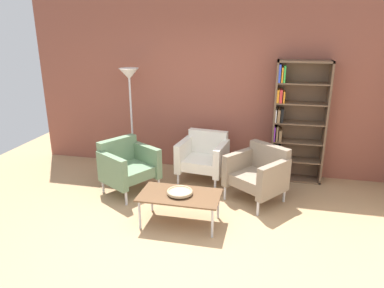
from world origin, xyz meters
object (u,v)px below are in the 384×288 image
(coffee_table_low, at_px, (180,197))
(armchair_corner_red, at_px, (259,173))
(armchair_spare_guest, at_px, (127,165))
(armchair_near_window, at_px, (204,156))
(bookshelf_tall, at_px, (294,124))
(decorative_bowl, at_px, (180,192))
(floor_lamp_torchiere, at_px, (130,86))

(coffee_table_low, relative_size, armchair_corner_red, 1.06)
(armchair_spare_guest, distance_m, armchair_corner_red, 1.92)
(coffee_table_low, xyz_separation_m, armchair_corner_red, (0.92, 0.88, 0.05))
(armchair_near_window, distance_m, armchair_corner_red, 1.01)
(armchair_spare_guest, xyz_separation_m, armchair_corner_red, (1.92, 0.14, 0.00))
(coffee_table_low, bearing_deg, armchair_near_window, 88.46)
(bookshelf_tall, relative_size, armchair_spare_guest, 2.03)
(decorative_bowl, bearing_deg, bookshelf_tall, 51.48)
(coffee_table_low, height_order, armchair_spare_guest, armchair_spare_guest)
(bookshelf_tall, xyz_separation_m, coffee_table_low, (-1.40, -1.76, -0.55))
(armchair_corner_red, bearing_deg, bookshelf_tall, 97.73)
(floor_lamp_torchiere, bearing_deg, coffee_table_low, -51.56)
(coffee_table_low, bearing_deg, floor_lamp_torchiere, 128.44)
(armchair_spare_guest, bearing_deg, coffee_table_low, -95.40)
(coffee_table_low, distance_m, armchair_spare_guest, 1.25)
(armchair_near_window, relative_size, floor_lamp_torchiere, 0.46)
(floor_lamp_torchiere, bearing_deg, armchair_near_window, -8.33)
(decorative_bowl, xyz_separation_m, armchair_corner_red, (0.92, 0.88, -0.02))
(decorative_bowl, height_order, floor_lamp_torchiere, floor_lamp_torchiere)
(armchair_corner_red, relative_size, floor_lamp_torchiere, 0.54)
(decorative_bowl, distance_m, armchair_corner_red, 1.27)
(coffee_table_low, xyz_separation_m, floor_lamp_torchiere, (-1.23, 1.55, 1.08))
(floor_lamp_torchiere, bearing_deg, decorative_bowl, -51.56)
(coffee_table_low, bearing_deg, armchair_spare_guest, 143.49)
(armchair_corner_red, bearing_deg, armchair_near_window, -172.61)
(armchair_spare_guest, bearing_deg, armchair_near_window, -27.90)
(armchair_corner_red, bearing_deg, armchair_spare_guest, -139.60)
(decorative_bowl, distance_m, floor_lamp_torchiere, 2.22)
(coffee_table_low, relative_size, armchair_spare_guest, 1.07)
(armchair_corner_red, distance_m, floor_lamp_torchiere, 2.48)
(bookshelf_tall, distance_m, armchair_spare_guest, 2.66)
(coffee_table_low, xyz_separation_m, decorative_bowl, (0.00, 0.00, 0.07))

